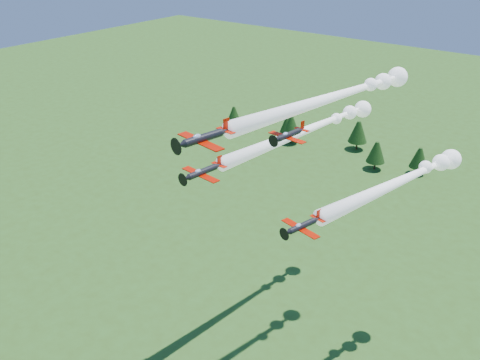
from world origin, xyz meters
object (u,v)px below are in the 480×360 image
Objects in this scene: plane_lead at (338,95)px; plane_right at (406,178)px; plane_slot at (288,135)px; plane_left at (312,128)px.

plane_right is at bearing 24.72° from plane_lead.
plane_lead is 7.06× the size of plane_slot.
plane_slot is (-13.53, -16.22, 9.66)m from plane_right.
plane_left is (-10.45, 10.23, -11.23)m from plane_lead.
plane_left is 23.88m from plane_right.
plane_left is at bearing 176.19° from plane_right.
plane_lead is 0.99× the size of plane_left.
plane_lead is 1.22× the size of plane_right.
plane_slot is at bearing -116.17° from plane_right.
plane_lead is at bearing 91.99° from plane_slot.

